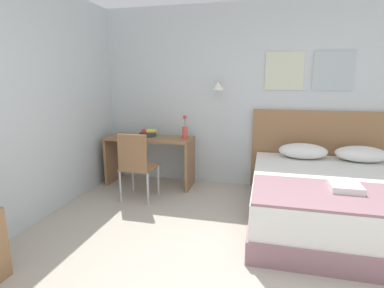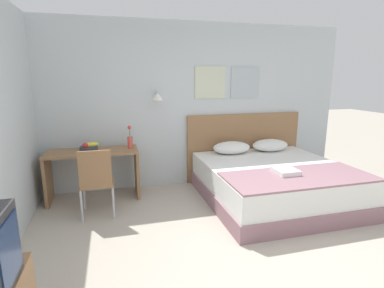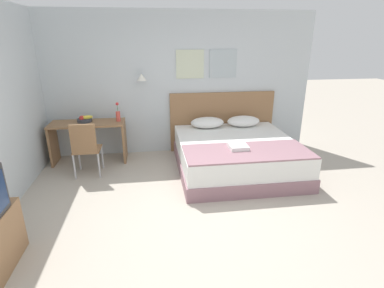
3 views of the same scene
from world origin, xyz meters
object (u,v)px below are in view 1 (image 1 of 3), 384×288
object	(u,v)px
bed	(342,202)
throw_blanket	(362,197)
pillow_right	(361,154)
desk	(150,151)
fruit_bowl	(148,133)
folded_towel_near_foot	(345,186)
flower_vase	(185,130)
headboard	(327,152)
desk_chair	(136,162)
pillow_left	(303,151)

from	to	relation	value
bed	throw_blanket	distance (m)	0.66
pillow_right	throw_blanket	xyz separation A→B (m)	(-0.35, -1.36, -0.09)
desk	fruit_bowl	xyz separation A→B (m)	(-0.05, 0.05, 0.26)
desk	throw_blanket	bearing A→B (deg)	-27.82
pillow_right	folded_towel_near_foot	bearing A→B (deg)	-110.88
fruit_bowl	flower_vase	world-z (taller)	flower_vase
headboard	desk_chair	xyz separation A→B (m)	(-2.48, -0.96, -0.05)
pillow_left	desk	distance (m)	2.19
folded_towel_near_foot	headboard	bearing A→B (deg)	85.79
pillow_right	throw_blanket	size ratio (longest dim) A/B	0.33
throw_blanket	headboard	bearing A→B (deg)	90.00
pillow_left	headboard	bearing A→B (deg)	38.40
desk_chair	flower_vase	xyz separation A→B (m)	(0.48, 0.68, 0.33)
folded_towel_near_foot	desk_chair	distance (m)	2.43
flower_vase	desk	bearing A→B (deg)	-177.90
desk	fruit_bowl	distance (m)	0.27
pillow_right	flower_vase	distance (m)	2.36
pillow_right	desk	bearing A→B (deg)	-179.60
bed	flower_vase	distance (m)	2.22
fruit_bowl	throw_blanket	bearing A→B (deg)	-28.32
headboard	throw_blanket	world-z (taller)	headboard
desk_chair	flower_vase	distance (m)	0.89
flower_vase	headboard	bearing A→B (deg)	8.02
headboard	pillow_right	size ratio (longest dim) A/B	3.30
bed	desk_chair	distance (m)	2.49
throw_blanket	pillow_right	bearing A→B (deg)	75.40
pillow_right	flower_vase	size ratio (longest dim) A/B	1.84
fruit_bowl	folded_towel_near_foot	bearing A→B (deg)	-26.80
headboard	desk	distance (m)	2.56
pillow_right	desk_chair	xyz separation A→B (m)	(-2.83, -0.68, -0.12)
headboard	folded_towel_near_foot	size ratio (longest dim) A/B	6.51
headboard	desk	xyz separation A→B (m)	(-2.55, -0.30, -0.06)
headboard	flower_vase	distance (m)	2.04
fruit_bowl	pillow_left	bearing A→B (deg)	-0.85
pillow_right	headboard	bearing A→B (deg)	141.60
pillow_left	desk	bearing A→B (deg)	-179.48
throw_blanket	flower_vase	xyz separation A→B (m)	(-2.00, 1.36, 0.30)
throw_blanket	desk_chair	xyz separation A→B (m)	(-2.48, 0.68, -0.03)
folded_towel_near_foot	desk	xyz separation A→B (m)	(-2.44, 1.20, -0.08)
throw_blanket	desk_chair	world-z (taller)	desk_chair
bed	desk_chair	xyz separation A→B (m)	(-2.48, 0.09, 0.26)
pillow_right	folded_towel_near_foot	world-z (taller)	pillow_right
flower_vase	pillow_right	bearing A→B (deg)	-0.00
bed	pillow_right	bearing A→B (deg)	65.26
throw_blanket	folded_towel_near_foot	distance (m)	0.19
folded_towel_near_foot	fruit_bowl	distance (m)	2.79
desk_chair	throw_blanket	bearing A→B (deg)	-15.46
desk_chair	fruit_bowl	bearing A→B (deg)	99.24
desk_chair	flower_vase	bearing A→B (deg)	54.79
bed	desk	size ratio (longest dim) A/B	1.57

